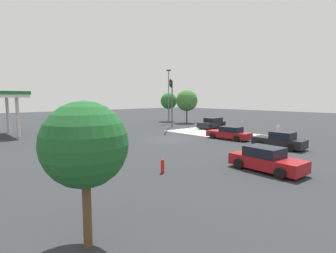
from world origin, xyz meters
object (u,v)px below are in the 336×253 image
at_px(street_light_pole_a, 169,92).
at_px(car_3, 266,160).
at_px(tree_corner_a, 169,101).
at_px(car_1, 229,133).
at_px(tree_corner_c, 85,145).
at_px(car_0, 89,138).
at_px(fire_hydrant, 162,166).
at_px(car_2, 280,141).
at_px(pedestrian, 278,132).
at_px(car_4, 212,123).
at_px(tree_corner_b, 187,100).
at_px(traffic_signal_mast, 172,93).

bearing_deg(street_light_pole_a, car_3, 149.19).
distance_m(car_3, tree_corner_a, 34.66).
height_order(car_1, tree_corner_c, tree_corner_c).
xyz_separation_m(car_0, fire_hydrant, (-11.22, 0.69, -0.29)).
height_order(car_1, fire_hydrant, car_1).
bearing_deg(car_2, pedestrian, -63.87).
distance_m(car_4, pedestrian, 12.35).
distance_m(car_2, tree_corner_b, 24.63).
distance_m(car_2, tree_corner_a, 28.68).
relative_size(car_2, street_light_pole_a, 0.48).
xyz_separation_m(tree_corner_a, tree_corner_b, (-4.57, -0.18, 0.13)).
bearing_deg(tree_corner_a, car_3, 147.75).
relative_size(tree_corner_a, tree_corner_c, 1.24).
bearing_deg(tree_corner_b, pedestrian, 160.43).
bearing_deg(car_3, tree_corner_c, -84.05).
height_order(car_0, car_3, car_3).
height_order(tree_corner_a, fire_hydrant, tree_corner_a).
bearing_deg(car_2, car_4, -30.65).
relative_size(car_0, car_3, 0.98).
xyz_separation_m(car_1, tree_corner_b, (15.86, -9.88, 3.35)).
distance_m(car_3, tree_corner_b, 31.04).
bearing_deg(fire_hydrant, street_light_pole_a, -42.87).
xyz_separation_m(car_3, car_4, (16.43, -15.45, 0.06)).
xyz_separation_m(tree_corner_a, tree_corner_c, (-29.65, 30.15, -0.77)).
bearing_deg(pedestrian, tree_corner_c, 59.05).
distance_m(car_2, pedestrian, 4.26).
xyz_separation_m(pedestrian, tree_corner_b, (19.90, -7.08, 3.06)).
xyz_separation_m(car_2, car_3, (-2.77, 7.75, 0.01)).
distance_m(car_0, street_light_pole_a, 23.10).
height_order(car_3, tree_corner_b, tree_corner_b).
relative_size(car_1, tree_corner_c, 1.11).
bearing_deg(car_3, car_0, -160.25).
distance_m(car_2, tree_corner_c, 19.88).
bearing_deg(car_3, pedestrian, 116.00).
bearing_deg(car_0, tree_corner_c, 68.53).
relative_size(car_1, pedestrian, 2.91).
bearing_deg(pedestrian, car_1, -8.75).
height_order(traffic_signal_mast, car_1, traffic_signal_mast).
distance_m(car_4, street_light_pole_a, 10.62).
relative_size(pedestrian, tree_corner_b, 0.28).
bearing_deg(car_1, tree_corner_a, -28.06).
bearing_deg(car_0, tree_corner_b, -153.48).
bearing_deg(car_3, fire_hydrant, -123.85).
distance_m(car_0, tree_corner_a, 26.96).
bearing_deg(tree_corner_c, car_4, -58.14).
relative_size(traffic_signal_mast, car_3, 1.55).
relative_size(car_0, pedestrian, 2.67).
bearing_deg(fire_hydrant, car_0, -3.52).
distance_m(traffic_signal_mast, pedestrian, 15.81).
bearing_deg(tree_corner_c, car_1, -65.71).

